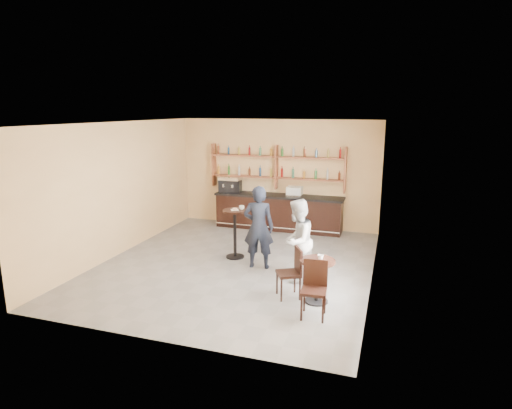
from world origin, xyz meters
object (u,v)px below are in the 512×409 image
(man_main, at_px, (259,227))
(chair_south, at_px, (314,290))
(espresso_machine, at_px, (230,184))
(cafe_table, at_px, (317,281))
(pastry_case, at_px, (295,191))
(bar_counter, at_px, (279,212))
(chair_west, at_px, (288,273))
(patron_second, at_px, (297,241))
(pedestal_table, at_px, (235,234))

(man_main, xyz_separation_m, chair_south, (1.61, -1.96, -0.45))
(espresso_machine, height_order, cafe_table, espresso_machine)
(espresso_machine, distance_m, pastry_case, 1.99)
(bar_counter, height_order, chair_south, bar_counter)
(cafe_table, distance_m, chair_south, 0.61)
(man_main, relative_size, chair_west, 1.94)
(bar_counter, relative_size, patron_second, 2.20)
(bar_counter, distance_m, man_main, 3.23)
(espresso_machine, relative_size, man_main, 0.35)
(pastry_case, xyz_separation_m, pedestal_table, (-0.81, -2.73, -0.58))
(cafe_table, xyz_separation_m, chair_south, (0.05, -0.60, 0.08))
(bar_counter, height_order, man_main, man_main)
(pedestal_table, bearing_deg, pastry_case, 73.38)
(espresso_machine, xyz_separation_m, cafe_table, (3.47, -4.54, -0.85))
(pedestal_table, height_order, man_main, man_main)
(bar_counter, distance_m, patron_second, 3.92)
(patron_second, bearing_deg, cafe_table, 43.44)
(espresso_machine, bearing_deg, chair_south, -62.89)
(chair_west, bearing_deg, espresso_machine, -175.54)
(pedestal_table, distance_m, chair_south, 3.36)
(pastry_case, relative_size, patron_second, 0.26)
(espresso_machine, height_order, man_main, man_main)
(pedestal_table, xyz_separation_m, chair_west, (1.74, -1.76, -0.11))
(pedestal_table, distance_m, cafe_table, 2.92)
(chair_west, relative_size, chair_south, 0.98)
(chair_west, bearing_deg, patron_second, 153.40)
(espresso_machine, relative_size, pastry_case, 1.45)
(pastry_case, height_order, pedestal_table, pastry_case)
(cafe_table, relative_size, chair_west, 0.85)
(pastry_case, bearing_deg, man_main, -91.36)
(man_main, height_order, patron_second, man_main)
(bar_counter, height_order, chair_west, bar_counter)
(bar_counter, distance_m, espresso_machine, 1.70)
(chair_west, distance_m, patron_second, 0.92)
(man_main, distance_m, chair_west, 1.72)
(bar_counter, distance_m, cafe_table, 4.94)
(man_main, distance_m, cafe_table, 2.14)
(bar_counter, height_order, cafe_table, bar_counter)
(espresso_machine, distance_m, chair_west, 5.41)
(pastry_case, bearing_deg, pedestal_table, -106.51)
(chair_west, bearing_deg, man_main, -171.07)
(pedestal_table, distance_m, man_main, 0.93)
(pedestal_table, relative_size, chair_south, 1.20)
(espresso_machine, distance_m, chair_south, 6.28)
(bar_counter, height_order, patron_second, patron_second)
(cafe_table, distance_m, chair_west, 0.56)
(patron_second, bearing_deg, pedestal_table, -108.29)
(bar_counter, bearing_deg, pedestal_table, -97.24)
(espresso_machine, bearing_deg, pedestal_table, -73.96)
(bar_counter, xyz_separation_m, pastry_case, (0.47, 0.00, 0.65))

